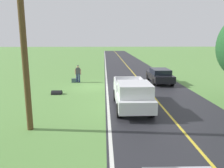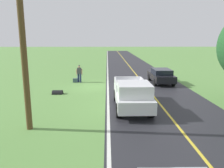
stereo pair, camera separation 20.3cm
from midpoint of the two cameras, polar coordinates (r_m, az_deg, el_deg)
name	(u,v)px [view 2 (the right image)]	position (r m, az deg, el deg)	size (l,w,h in m)	color
ground_plane	(95,87)	(20.04, -4.06, -0.71)	(200.00, 200.00, 0.00)	#609347
road_surface	(146,86)	(20.34, 9.02, -0.64)	(7.29, 120.00, 0.00)	#28282D
lane_edge_line	(108,87)	(20.02, -0.79, -0.69)	(0.16, 117.60, 0.00)	silver
lane_centre_line	(146,86)	(20.34, 9.02, -0.63)	(0.14, 117.60, 0.00)	gold
hitchhiker_walking	(79,73)	(22.15, -8.20, 2.96)	(0.62, 0.51, 1.75)	navy
suitcase_carried	(75,80)	(22.24, -9.24, 0.92)	(0.20, 0.46, 0.40)	#384C56
pickup_truck_passing	(132,94)	(13.54, 5.69, -2.59)	(2.12, 5.41, 1.82)	silver
sedan_near_oncoming	(161,75)	(22.09, 12.83, 2.17)	(1.94, 4.41, 1.41)	black
utility_pole_roadside	(24,54)	(10.77, -21.35, 7.30)	(0.28, 0.28, 7.23)	brown
drainage_culvert	(58,94)	(17.92, -13.57, -2.51)	(0.60, 0.60, 0.80)	black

